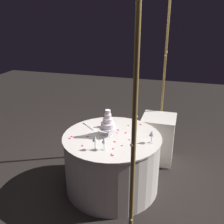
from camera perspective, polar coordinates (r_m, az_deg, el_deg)
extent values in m
plane|color=black|center=(3.60, 0.00, -16.22)|extent=(12.00, 12.00, 0.00)
cylinder|color=olive|center=(4.02, 11.60, 6.78)|extent=(0.04, 0.04, 2.42)
cylinder|color=olive|center=(1.89, 4.80, -10.17)|extent=(0.04, 0.04, 2.42)
sphere|color=#F9EAB2|center=(4.19, 10.83, -0.83)|extent=(0.02, 0.02, 0.02)
sphere|color=#F9EAB2|center=(1.74, 5.46, -1.06)|extent=(0.02, 0.02, 0.02)
sphere|color=#F9EAB2|center=(4.02, 11.68, 6.76)|extent=(0.02, 0.02, 0.02)
sphere|color=#F9EAB2|center=(1.76, 4.95, -0.15)|extent=(0.02, 0.02, 0.02)
sphere|color=#F9EAB2|center=(3.92, 11.93, 12.38)|extent=(0.02, 0.02, 0.02)
sphere|color=#F9EAB2|center=(2.25, 4.31, -23.10)|extent=(0.02, 0.02, 0.02)
sphere|color=#F9EAB2|center=(3.94, 12.28, 13.06)|extent=(0.02, 0.02, 0.02)
sphere|color=#F9EAB2|center=(1.72, 5.06, 2.07)|extent=(0.02, 0.02, 0.02)
sphere|color=#F9EAB2|center=(4.39, 10.78, -6.22)|extent=(0.02, 0.02, 0.02)
sphere|color=#F9EAB2|center=(1.83, 4.45, -7.47)|extent=(0.02, 0.02, 0.02)
sphere|color=#F9EAB2|center=(4.13, 11.33, 1.71)|extent=(0.02, 0.02, 0.02)
cylinder|color=silver|center=(3.39, 0.00, -11.29)|extent=(1.23, 1.23, 0.74)
cylinder|color=silver|center=(3.20, 0.00, -5.59)|extent=(1.25, 1.25, 0.02)
cube|color=silver|center=(4.05, 10.29, -6.03)|extent=(0.48, 0.48, 0.71)
cube|color=silver|center=(3.90, 10.64, -1.25)|extent=(0.50, 0.50, 0.02)
cylinder|color=silver|center=(3.21, -0.93, -5.17)|extent=(0.11, 0.11, 0.01)
cylinder|color=silver|center=(3.19, -0.93, -4.38)|extent=(0.02, 0.02, 0.09)
cylinder|color=silver|center=(3.17, -0.94, -3.57)|extent=(0.22, 0.22, 0.01)
cylinder|color=white|center=(3.16, -0.94, -2.97)|extent=(0.17, 0.17, 0.06)
cylinder|color=white|center=(3.13, -0.95, -1.94)|extent=(0.12, 0.12, 0.06)
cylinder|color=white|center=(3.11, -0.96, -0.97)|extent=(0.09, 0.09, 0.05)
cylinder|color=white|center=(3.09, -0.96, -0.03)|extent=(0.07, 0.07, 0.06)
cylinder|color=silver|center=(3.45, -1.14, -3.28)|extent=(0.06, 0.06, 0.00)
cylinder|color=silver|center=(3.43, -1.15, -2.55)|extent=(0.01, 0.01, 0.09)
cone|color=silver|center=(3.40, -1.16, -1.36)|extent=(0.07, 0.07, 0.06)
cylinder|color=silver|center=(2.91, -3.82, -8.35)|extent=(0.06, 0.06, 0.00)
cylinder|color=silver|center=(2.88, -3.85, -7.41)|extent=(0.01, 0.01, 0.11)
cone|color=silver|center=(2.84, -3.89, -6.01)|extent=(0.06, 0.06, 0.05)
cylinder|color=silver|center=(2.90, -1.77, -8.43)|extent=(0.06, 0.06, 0.00)
cylinder|color=silver|center=(2.87, -1.78, -7.66)|extent=(0.01, 0.01, 0.09)
cone|color=silver|center=(2.84, -1.80, -6.37)|extent=(0.06, 0.06, 0.06)
cylinder|color=silver|center=(3.08, 8.86, -6.80)|extent=(0.06, 0.06, 0.00)
cylinder|color=silver|center=(3.05, 8.91, -6.02)|extent=(0.01, 0.01, 0.09)
cone|color=silver|center=(3.02, 8.99, -4.75)|extent=(0.06, 0.06, 0.06)
cube|color=silver|center=(3.43, -5.00, -3.47)|extent=(0.16, 0.18, 0.01)
cube|color=white|center=(3.54, -6.07, -2.61)|extent=(0.07, 0.08, 0.01)
ellipsoid|color=#C61951|center=(3.11, 3.90, -6.27)|extent=(0.04, 0.04, 0.00)
ellipsoid|color=#C61951|center=(2.91, 0.22, -8.30)|extent=(0.03, 0.03, 0.00)
ellipsoid|color=#C61951|center=(3.28, 3.11, -4.70)|extent=(0.04, 0.03, 0.00)
ellipsoid|color=#C61951|center=(3.35, 1.36, -4.09)|extent=(0.04, 0.04, 0.00)
ellipsoid|color=#C61951|center=(3.19, -5.47, -5.54)|extent=(0.03, 0.03, 0.00)
ellipsoid|color=#C61951|center=(3.48, 3.70, -3.05)|extent=(0.03, 0.04, 0.00)
ellipsoid|color=#C61951|center=(3.06, 0.57, -6.72)|extent=(0.04, 0.05, 0.00)
ellipsoid|color=#C61951|center=(2.81, -0.15, -9.49)|extent=(0.03, 0.02, 0.00)
ellipsoid|color=#C61951|center=(3.44, -4.05, -3.39)|extent=(0.02, 0.03, 0.00)
ellipsoid|color=#C61951|center=(3.53, 6.44, -2.83)|extent=(0.03, 0.04, 0.00)
ellipsoid|color=#C61951|center=(3.37, -1.54, -3.92)|extent=(0.04, 0.03, 0.00)
ellipsoid|color=#C61951|center=(3.31, -2.98, -4.44)|extent=(0.03, 0.03, 0.00)
ellipsoid|color=#C61951|center=(3.21, -9.12, -5.52)|extent=(0.03, 0.04, 0.00)
ellipsoid|color=#C61951|center=(3.27, 1.17, -4.75)|extent=(0.03, 0.03, 0.00)
ellipsoid|color=#C61951|center=(2.78, 0.06, -9.76)|extent=(0.04, 0.04, 0.00)
ellipsoid|color=#C61951|center=(2.99, -6.73, -7.56)|extent=(0.04, 0.04, 0.00)
ellipsoid|color=#C61951|center=(2.97, 2.23, -7.60)|extent=(0.02, 0.03, 0.00)
ellipsoid|color=#C61951|center=(3.17, -9.58, -5.91)|extent=(0.03, 0.04, 0.00)
ellipsoid|color=#C61951|center=(3.36, -0.70, -4.00)|extent=(0.03, 0.02, 0.00)
ellipsoid|color=#C61951|center=(3.46, -2.82, -3.23)|extent=(0.03, 0.02, 0.00)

